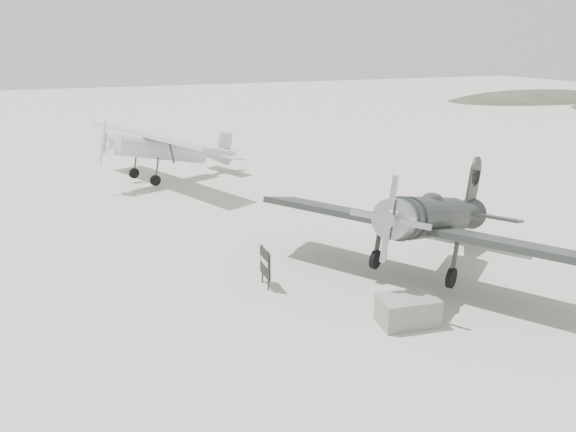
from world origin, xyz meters
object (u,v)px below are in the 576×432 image
at_px(equipment_block, 408,311).
at_px(lowwing_monoplane, 436,217).
at_px(highwing_monoplane, 167,145).
at_px(sign_board, 265,264).

bearing_deg(equipment_block, lowwing_monoplane, 45.11).
distance_m(highwing_monoplane, sign_board, 15.30).
bearing_deg(lowwing_monoplane, sign_board, 137.27).
bearing_deg(lowwing_monoplane, highwing_monoplane, 77.72).
distance_m(lowwing_monoplane, sign_board, 5.95).
xyz_separation_m(highwing_monoplane, equipment_block, (3.32, -19.08, -1.65)).
height_order(highwing_monoplane, sign_board, highwing_monoplane).
bearing_deg(highwing_monoplane, sign_board, -110.14).
bearing_deg(highwing_monoplane, lowwing_monoplane, -90.87).
relative_size(lowwing_monoplane, equipment_block, 6.61).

